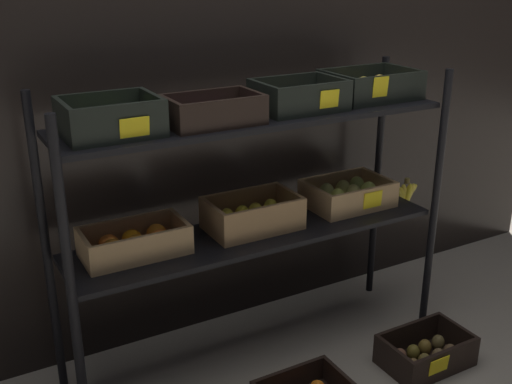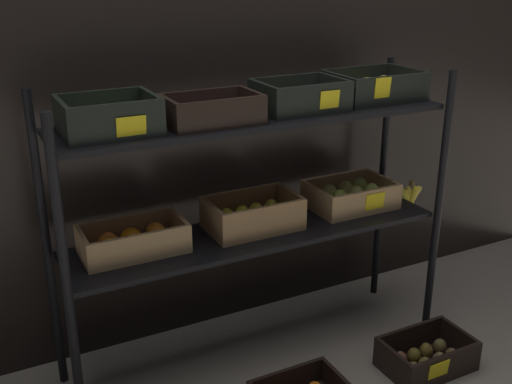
% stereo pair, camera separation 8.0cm
% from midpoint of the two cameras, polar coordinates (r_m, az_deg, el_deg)
% --- Properties ---
extents(ground_plane, '(10.00, 10.00, 0.00)m').
position_cam_midpoint_polar(ground_plane, '(2.70, -0.87, -14.62)').
color(ground_plane, gray).
extents(storefront_wall, '(3.92, 0.12, 2.21)m').
position_cam_midpoint_polar(storefront_wall, '(2.59, -5.15, 10.52)').
color(storefront_wall, black).
rests_on(storefront_wall, ground_plane).
extents(display_rack, '(1.65, 0.41, 1.16)m').
position_cam_midpoint_polar(display_rack, '(2.35, -0.56, 1.91)').
color(display_rack, black).
rests_on(display_rack, ground_plane).
extents(crate_ground_kiwi, '(0.36, 0.24, 0.13)m').
position_cam_midpoint_polar(crate_ground_kiwi, '(2.69, 14.52, -14.21)').
color(crate_ground_kiwi, black).
rests_on(crate_ground_kiwi, ground_plane).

